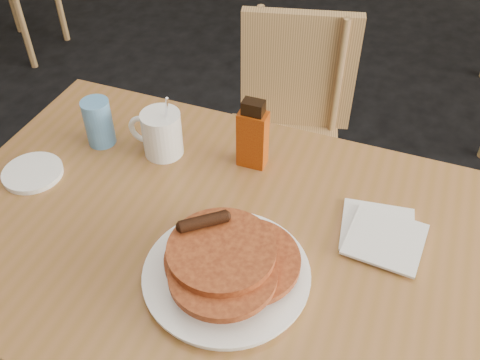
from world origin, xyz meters
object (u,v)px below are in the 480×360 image
(pancake_plate, at_px, (226,267))
(coffee_mug, at_px, (161,133))
(chair_main_far, at_px, (289,119))
(blue_tumbler, at_px, (99,122))
(syrup_bottle, at_px, (253,136))
(main_table, at_px, (214,244))

(pancake_plate, xyz_separation_m, coffee_mug, (-0.26, 0.29, 0.03))
(chair_main_far, xyz_separation_m, blue_tumbler, (-0.32, -0.58, 0.32))
(chair_main_far, bearing_deg, syrup_bottle, -97.55)
(main_table, distance_m, syrup_bottle, 0.25)
(main_table, distance_m, blue_tumbler, 0.41)
(pancake_plate, height_order, syrup_bottle, syrup_bottle)
(syrup_bottle, bearing_deg, main_table, -91.59)
(syrup_bottle, bearing_deg, blue_tumbler, -171.95)
(chair_main_far, relative_size, pancake_plate, 2.70)
(blue_tumbler, bearing_deg, syrup_bottle, 6.72)
(chair_main_far, relative_size, blue_tumbler, 7.24)
(main_table, xyz_separation_m, blue_tumbler, (-0.35, 0.18, 0.10))
(main_table, xyz_separation_m, coffee_mug, (-0.20, 0.19, 0.10))
(syrup_bottle, bearing_deg, chair_main_far, 95.63)
(pancake_plate, bearing_deg, syrup_bottle, 99.66)
(pancake_plate, relative_size, syrup_bottle, 1.82)
(blue_tumbler, bearing_deg, chair_main_far, 60.83)
(pancake_plate, distance_m, coffee_mug, 0.39)
(main_table, distance_m, coffee_mug, 0.29)
(main_table, xyz_separation_m, pancake_plate, (0.07, -0.10, 0.07))
(pancake_plate, relative_size, blue_tumbler, 2.68)
(chair_main_far, relative_size, syrup_bottle, 4.93)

